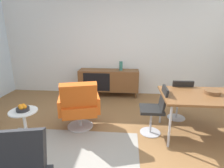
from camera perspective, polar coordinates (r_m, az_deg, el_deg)
name	(u,v)px	position (r m, az deg, el deg)	size (l,w,h in m)	color
ground_plane	(109,146)	(3.03, -0.95, -18.85)	(8.32, 8.32, 0.00)	olive
wall_back	(119,43)	(5.07, 2.12, 12.60)	(6.80, 0.12, 2.80)	silver
sideboard	(109,80)	(4.95, -1.05, 1.22)	(1.60, 0.45, 0.72)	brown
vase_cobalt	(121,66)	(4.84, 2.80, 5.68)	(0.09, 0.09, 0.24)	#337266
dining_table	(212,98)	(3.38, 28.77, -3.74)	(1.60, 0.90, 0.74)	brown
wooden_bowl_on_table	(212,92)	(3.43, 28.90, -2.22)	(0.26, 0.26, 0.06)	brown
dining_chair_near_window	(155,108)	(3.22, 13.43, -7.45)	(0.43, 0.40, 0.86)	black
dining_chair_back_left	(179,98)	(3.84, 20.30, -4.05)	(0.41, 0.43, 0.86)	black
lounge_chair_red	(79,105)	(3.33, -10.22, -6.42)	(0.83, 0.79, 0.95)	#D85919
side_table_round	(25,122)	(3.33, -25.63, -10.63)	(0.44, 0.44, 0.52)	white
fruit_bowl	(23,108)	(3.24, -26.19, -6.81)	(0.20, 0.20, 0.11)	#262628
area_rug	(59,163)	(2.81, -16.26, -22.75)	(2.20, 1.70, 0.01)	gray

